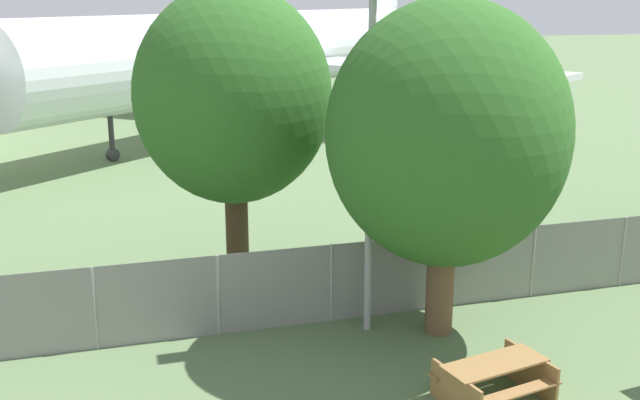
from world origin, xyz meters
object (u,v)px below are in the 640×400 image
Objects in this scene: airplane at (259,52)px; picnic_bench_near_cabin at (494,376)px; tree_far_right at (233,96)px; tree_left_of_cabin at (447,135)px.

airplane is 30.66m from picnic_bench_near_cabin.
picnic_bench_near_cabin is 0.29× the size of tree_far_right.
tree_left_of_cabin is at bearing 84.57° from picnic_bench_near_cabin.
airplane is at bearing 77.00° from tree_far_right.
airplane reaches higher than tree_left_of_cabin.
tree_far_right is at bearing 35.48° from airplane.
picnic_bench_near_cabin is 4.89m from tree_left_of_cabin.
tree_far_right is (-3.72, 3.93, 0.43)m from tree_left_of_cabin.
tree_far_right is at bearing 133.44° from tree_left_of_cabin.
tree_far_right reaches higher than picnic_bench_near_cabin.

